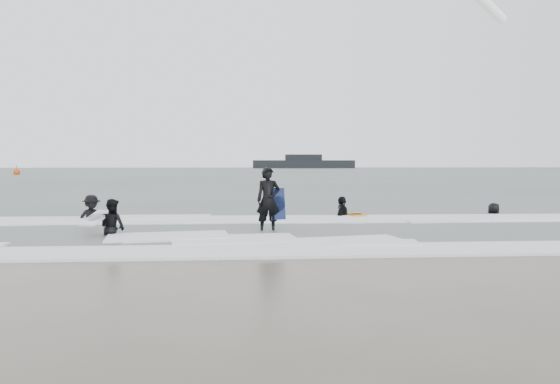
{
  "coord_description": "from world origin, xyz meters",
  "views": [
    {
      "loc": [
        -1.01,
        -13.26,
        2.14
      ],
      "look_at": [
        0.0,
        5.0,
        1.1
      ],
      "focal_mm": 35.0,
      "sensor_mm": 36.0,
      "label": 1
    }
  ],
  "objects": [
    {
      "name": "surfer_breaker",
      "position": [
        -6.75,
        6.75,
        0.0
      ],
      "size": [
        1.32,
        1.17,
        1.77
      ],
      "primitive_type": "imported",
      "rotation": [
        0.0,
        0.0,
        0.58
      ],
      "color": "black",
      "rests_on": "ground"
    },
    {
      "name": "surfer_right_far",
      "position": [
        8.68,
        7.82,
        0.0
      ],
      "size": [
        0.9,
        0.7,
        1.63
      ],
      "primitive_type": "imported",
      "rotation": [
        0.0,
        0.0,
        -2.89
      ],
      "color": "black",
      "rests_on": "ground"
    },
    {
      "name": "ground",
      "position": [
        0.0,
        0.0,
        0.0
      ],
      "size": [
        320.0,
        320.0,
        0.0
      ],
      "primitive_type": "plane",
      "color": "brown",
      "rests_on": "ground"
    },
    {
      "name": "surfer_centre",
      "position": [
        -0.46,
        3.0,
        0.0
      ],
      "size": [
        0.78,
        0.57,
        1.98
      ],
      "primitive_type": "imported",
      "rotation": [
        0.0,
        0.0,
        0.14
      ],
      "color": "black",
      "rests_on": "ground"
    },
    {
      "name": "vessel_horizon",
      "position": [
        14.53,
        144.19,
        1.48
      ],
      "size": [
        29.27,
        5.23,
        3.97
      ],
      "color": "black",
      "rests_on": "ground"
    },
    {
      "name": "sea",
      "position": [
        0.0,
        80.0,
        0.06
      ],
      "size": [
        320.0,
        320.0,
        0.0
      ],
      "primitive_type": "plane",
      "color": "#47544C",
      "rests_on": "ground"
    },
    {
      "name": "surf_foam",
      "position": [
        0.0,
        3.7,
        0.04
      ],
      "size": [
        30.03,
        9.06,
        0.09
      ],
      "color": "white",
      "rests_on": "ground"
    },
    {
      "name": "surfer_right_near",
      "position": [
        2.51,
        7.31,
        0.0
      ],
      "size": [
        0.94,
        1.23,
        1.95
      ],
      "primitive_type": "imported",
      "rotation": [
        0.0,
        0.0,
        -2.04
      ],
      "color": "black",
      "rests_on": "ground"
    },
    {
      "name": "surfer_wading",
      "position": [
        -4.91,
        2.36,
        0.0
      ],
      "size": [
        1.0,
        0.96,
        1.63
      ],
      "primitive_type": "imported",
      "rotation": [
        0.0,
        0.0,
        2.52
      ],
      "color": "black",
      "rests_on": "ground"
    },
    {
      "name": "buoy",
      "position": [
        -36.75,
        72.5,
        0.42
      ],
      "size": [
        1.0,
        1.0,
        1.65
      ],
      "color": "#D74309",
      "rests_on": "ground"
    },
    {
      "name": "bodyboards",
      "position": [
        -0.84,
        4.13,
        0.5
      ],
      "size": [
        9.07,
        5.98,
        1.25
      ],
      "color": "#0F1C49",
      "rests_on": "ground"
    }
  ]
}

